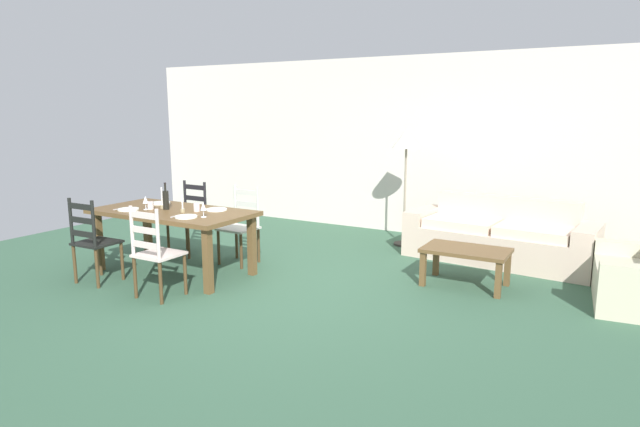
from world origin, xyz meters
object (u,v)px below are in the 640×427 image
(wine_bottle, at_px, (166,199))
(coffee_table, at_px, (466,254))
(standing_lamp, at_px, (406,146))
(dining_chair_near_right, at_px, (155,253))
(dining_chair_far_right, at_px, (241,225))
(couch, at_px, (499,239))
(dining_table, at_px, (173,217))
(coffee_cup_primary, at_px, (197,208))
(dining_chair_far_left, at_px, (190,218))
(coffee_cup_secondary, at_px, (151,205))
(wine_glass_near_left, at_px, (145,200))
(wine_glass_near_right, at_px, (203,207))
(dining_chair_near_left, at_px, (93,241))

(wine_bottle, height_order, coffee_table, wine_bottle)
(wine_bottle, bearing_deg, standing_lamp, 53.04)
(dining_chair_near_right, distance_m, wine_bottle, 1.02)
(dining_chair_far_right, bearing_deg, couch, 31.05)
(dining_table, xyz_separation_m, dining_chair_far_right, (0.42, 0.73, -0.19))
(dining_table, relative_size, coffee_cup_primary, 21.11)
(coffee_cup_primary, xyz_separation_m, couch, (2.92, 2.34, -0.50))
(dining_chair_far_left, height_order, coffee_table, dining_chair_far_left)
(dining_chair_far_right, relative_size, coffee_cup_secondary, 10.67)
(standing_lamp, bearing_deg, coffee_cup_primary, -121.78)
(wine_bottle, height_order, couch, wine_bottle)
(dining_table, distance_m, coffee_cup_secondary, 0.31)
(dining_table, distance_m, dining_chair_far_left, 0.91)
(dining_table, bearing_deg, wine_glass_near_left, -156.79)
(wine_glass_near_right, relative_size, standing_lamp, 0.10)
(dining_chair_far_left, xyz_separation_m, wine_bottle, (0.36, -0.76, 0.39))
(couch, distance_m, coffee_table, 1.22)
(dining_chair_near_right, distance_m, coffee_cup_secondary, 1.05)
(coffee_cup_secondary, bearing_deg, standing_lamp, 51.64)
(dining_chair_near_left, height_order, coffee_cup_primary, dining_chair_near_left)
(couch, bearing_deg, dining_chair_near_left, -139.58)
(wine_bottle, height_order, wine_glass_near_left, wine_bottle)
(dining_chair_far_right, bearing_deg, wine_glass_near_left, -129.61)
(wine_glass_near_left, relative_size, standing_lamp, 0.10)
(couch, bearing_deg, coffee_cup_primary, -141.31)
(wine_glass_near_right, height_order, standing_lamp, standing_lamp)
(coffee_table, distance_m, standing_lamp, 2.15)
(dining_chair_far_left, xyz_separation_m, coffee_cup_primary, (0.76, -0.68, 0.32))
(dining_chair_near_right, height_order, wine_glass_near_right, dining_chair_near_right)
(wine_glass_near_right, bearing_deg, dining_chair_near_right, -101.23)
(wine_bottle, xyz_separation_m, wine_glass_near_right, (0.70, -0.14, -0.01))
(dining_chair_near_right, relative_size, wine_glass_near_left, 5.96)
(dining_chair_far_left, height_order, coffee_cup_secondary, dining_chair_far_left)
(wine_glass_near_right, bearing_deg, wine_bottle, 168.58)
(dining_chair_far_left, distance_m, wine_glass_near_left, 0.98)
(coffee_cup_secondary, bearing_deg, coffee_table, 20.84)
(dining_table, height_order, dining_chair_near_left, dining_chair_near_left)
(coffee_cup_secondary, relative_size, coffee_table, 0.10)
(dining_table, xyz_separation_m, standing_lamp, (1.86, 2.60, 0.75))
(wine_glass_near_right, distance_m, couch, 3.70)
(dining_chair_near_left, relative_size, dining_chair_far_right, 1.00)
(coffee_cup_primary, height_order, couch, coffee_cup_primary)
(dining_table, relative_size, standing_lamp, 1.16)
(wine_glass_near_left, xyz_separation_m, couch, (3.51, 2.55, -0.57))
(dining_chair_far_right, xyz_separation_m, wine_glass_near_right, (0.18, -0.88, 0.38))
(dining_chair_near_right, distance_m, standing_lamp, 3.74)
(coffee_table, bearing_deg, dining_table, -158.84)
(wine_glass_near_left, xyz_separation_m, standing_lamp, (2.16, 2.73, 0.55))
(dining_chair_near_right, height_order, wine_bottle, wine_bottle)
(dining_table, height_order, wine_glass_near_right, wine_glass_near_right)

